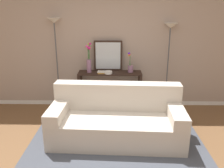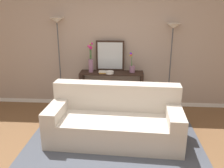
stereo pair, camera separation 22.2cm
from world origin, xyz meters
The scene contains 12 objects.
back_wall centered at (0.00, 2.33, 1.35)m, with size 12.00×0.15×2.70m.
area_rug centered at (0.13, 0.67, 0.01)m, with size 2.77×1.85×0.01m.
couch centered at (0.14, 0.84, 0.31)m, with size 2.15×1.01×0.88m.
console_table centered at (0.00, 2.03, 0.56)m, with size 1.29×0.36×0.81m.
floor_lamp_left centered at (-1.09, 2.11, 1.48)m, with size 0.28×0.28×1.89m.
floor_lamp_right centered at (1.19, 2.11, 1.41)m, with size 0.28×0.28×1.79m.
wall_mirror centered at (-0.04, 2.18, 1.13)m, with size 0.58×0.02×0.62m.
vase_tall_flowers centered at (-0.42, 2.02, 1.07)m, with size 0.12×0.13×0.61m.
vase_short_flowers centered at (0.41, 2.05, 0.96)m, with size 0.12×0.11×0.41m.
fruit_bowl centered at (-0.03, 1.92, 0.84)m, with size 0.16×0.16×0.05m.
book_stack centered at (-0.16, 1.95, 0.83)m, with size 0.18×0.15×0.04m.
book_row_under_console centered at (-0.35, 2.03, 0.05)m, with size 0.35×0.18×0.13m.
Camera 2 is at (0.34, -2.67, 2.09)m, focal length 38.28 mm.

